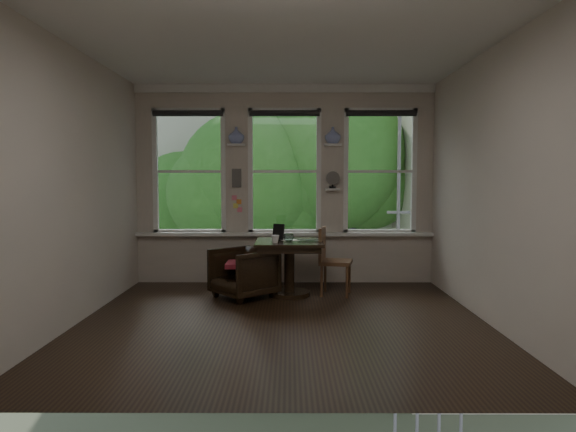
{
  "coord_description": "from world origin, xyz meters",
  "views": [
    {
      "loc": [
        0.08,
        -5.6,
        1.57
      ],
      "look_at": [
        0.06,
        0.9,
        1.11
      ],
      "focal_mm": 32.0,
      "sensor_mm": 36.0,
      "label": 1
    }
  ],
  "objects_px": {
    "side_chair_right": "(336,261)",
    "laptop": "(309,241)",
    "armchair_left": "(244,273)",
    "mug": "(275,239)",
    "table": "(289,268)"
  },
  "relations": [
    {
      "from": "laptop",
      "to": "table",
      "type": "bearing_deg",
      "value": 165.54
    },
    {
      "from": "armchair_left",
      "to": "side_chair_right",
      "type": "bearing_deg",
      "value": 56.86
    },
    {
      "from": "armchair_left",
      "to": "side_chair_right",
      "type": "distance_m",
      "value": 1.26
    },
    {
      "from": "side_chair_right",
      "to": "mug",
      "type": "relative_size",
      "value": 8.4
    },
    {
      "from": "side_chair_right",
      "to": "laptop",
      "type": "relative_size",
      "value": 3.04
    },
    {
      "from": "armchair_left",
      "to": "side_chair_right",
      "type": "xyz_separation_m",
      "value": [
        1.25,
        0.17,
        0.13
      ]
    },
    {
      "from": "laptop",
      "to": "mug",
      "type": "bearing_deg",
      "value": -155.11
    },
    {
      "from": "laptop",
      "to": "armchair_left",
      "type": "bearing_deg",
      "value": -169.98
    },
    {
      "from": "table",
      "to": "side_chair_right",
      "type": "xyz_separation_m",
      "value": [
        0.64,
        0.05,
        0.09
      ]
    },
    {
      "from": "armchair_left",
      "to": "laptop",
      "type": "relative_size",
      "value": 2.42
    },
    {
      "from": "armchair_left",
      "to": "mug",
      "type": "xyz_separation_m",
      "value": [
        0.42,
        -0.12,
        0.47
      ]
    },
    {
      "from": "side_chair_right",
      "to": "armchair_left",
      "type": "bearing_deg",
      "value": 110.21
    },
    {
      "from": "armchair_left",
      "to": "laptop",
      "type": "distance_m",
      "value": 0.97
    },
    {
      "from": "table",
      "to": "armchair_left",
      "type": "distance_m",
      "value": 0.62
    },
    {
      "from": "armchair_left",
      "to": "laptop",
      "type": "xyz_separation_m",
      "value": [
        0.87,
        0.0,
        0.43
      ]
    }
  ]
}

